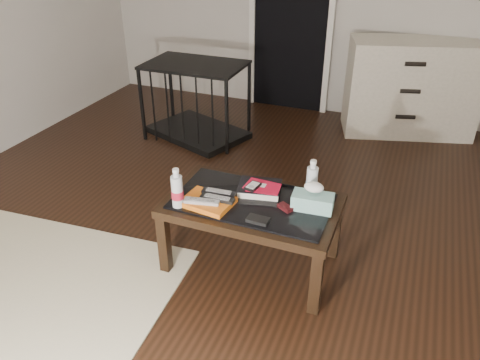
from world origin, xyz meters
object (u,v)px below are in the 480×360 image
object	(u,v)px
dresser	(411,88)
water_bottle_right	(312,179)
coffee_table	(252,210)
water_bottle_left	(177,188)
pet_crate	(197,113)
tissue_box	(313,202)
textbook	(260,188)

from	to	relation	value
dresser	water_bottle_right	bearing A→B (deg)	-115.94
coffee_table	dresser	size ratio (longest dim) A/B	0.77
water_bottle_left	water_bottle_right	world-z (taller)	same
pet_crate	tissue_box	distance (m)	2.20
pet_crate	water_bottle_right	bearing A→B (deg)	-24.48
water_bottle_right	tissue_box	size ratio (longest dim) A/B	1.03
coffee_table	tissue_box	distance (m)	0.36
water_bottle_right	water_bottle_left	bearing A→B (deg)	-150.98
water_bottle_right	tissue_box	bearing A→B (deg)	-72.23
dresser	textbook	xyz separation A→B (m)	(-0.71, -2.36, 0.03)
dresser	water_bottle_left	world-z (taller)	dresser
coffee_table	water_bottle_left	bearing A→B (deg)	-151.04
textbook	tissue_box	world-z (taller)	tissue_box
textbook	water_bottle_right	world-z (taller)	water_bottle_right
coffee_table	dresser	xyz separation A→B (m)	(0.72, 2.46, 0.05)
textbook	water_bottle_left	xyz separation A→B (m)	(-0.38, -0.31, 0.10)
coffee_table	textbook	distance (m)	0.14
pet_crate	water_bottle_left	distance (m)	2.02
pet_crate	water_bottle_left	bearing A→B (deg)	-46.40
dresser	tissue_box	distance (m)	2.45
textbook	coffee_table	bearing A→B (deg)	-104.43
textbook	water_bottle_left	size ratio (longest dim) A/B	1.05
tissue_box	textbook	bearing A→B (deg)	165.13
textbook	pet_crate	bearing A→B (deg)	116.08
coffee_table	water_bottle_right	xyz separation A→B (m)	(0.30, 0.17, 0.18)
coffee_table	water_bottle_right	bearing A→B (deg)	29.08
coffee_table	water_bottle_right	distance (m)	0.39
water_bottle_left	tissue_box	bearing A→B (deg)	19.32
water_bottle_right	tissue_box	distance (m)	0.15
textbook	tissue_box	bearing A→B (deg)	-22.08
coffee_table	dresser	bearing A→B (deg)	73.76
dresser	water_bottle_left	xyz separation A→B (m)	(-1.09, -2.67, 0.13)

